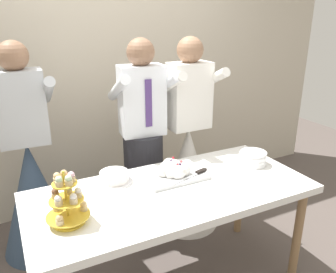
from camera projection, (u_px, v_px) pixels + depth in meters
The scene contains 9 objects.
rear_wall at pixel (101, 56), 3.13m from camera, with size 5.20×0.10×2.90m, color beige.
dessert_table at pixel (172, 199), 2.19m from camera, with size 1.80×0.80×0.78m.
cupcake_stand at pixel (67, 201), 1.77m from camera, with size 0.23×0.23×0.31m.
main_cake_tray at pixel (173, 171), 2.32m from camera, with size 0.43×0.31×0.13m.
plate_stack at pixel (253, 158), 2.50m from camera, with size 0.19×0.20×0.10m.
round_cake at pixel (114, 177), 2.24m from camera, with size 0.24×0.24×0.07m.
person_groom at pixel (143, 154), 2.78m from camera, with size 0.50×0.53×1.66m.
person_bride at pixel (188, 164), 2.98m from camera, with size 0.56×0.56×1.66m.
person_guest at pixel (32, 184), 2.63m from camera, with size 0.56×0.56×1.66m.
Camera 1 is at (-0.89, -1.70, 1.83)m, focal length 36.53 mm.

